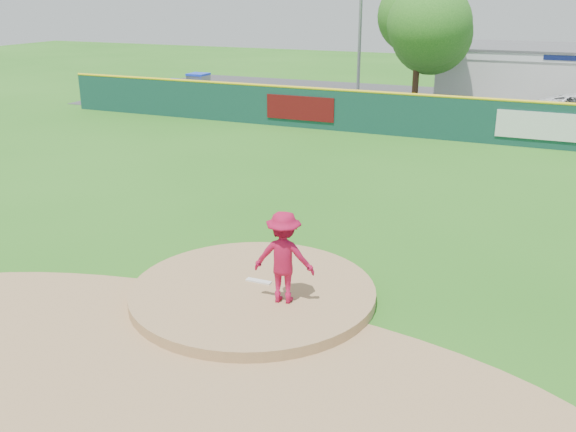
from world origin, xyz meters
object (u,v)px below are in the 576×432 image
at_px(pitcher, 284,257).
at_px(pool_building_grp, 570,75).
at_px(playground_slide, 198,88).
at_px(deciduous_tree, 419,29).

height_order(pitcher, pool_building_grp, pool_building_grp).
relative_size(pool_building_grp, playground_slide, 4.75).
relative_size(playground_slide, deciduous_tree, 0.44).
height_order(pool_building_grp, deciduous_tree, deciduous_tree).
bearing_deg(pool_building_grp, pitcher, -98.98).
xyz_separation_m(pitcher, playground_slide, (-15.82, 23.02, -0.36)).
relative_size(pitcher, pool_building_grp, 0.13).
xyz_separation_m(pool_building_grp, playground_slide, (-20.93, -9.28, -0.77)).
bearing_deg(playground_slide, pool_building_grp, 23.92).
distance_m(pool_building_grp, deciduous_tree, 11.01).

